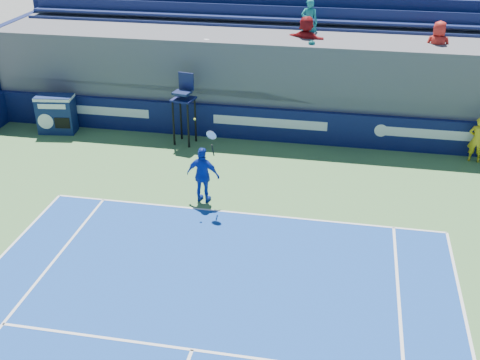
% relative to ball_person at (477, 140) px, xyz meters
% --- Properties ---
extents(ball_person, '(0.62, 0.46, 1.54)m').
position_rel_ball_person_xyz_m(ball_person, '(0.00, 0.00, 0.00)').
color(ball_person, yellow).
rests_on(ball_person, apron).
extents(back_hoarding, '(20.40, 0.21, 1.20)m').
position_rel_ball_person_xyz_m(back_hoarding, '(-6.83, 0.45, -0.18)').
color(back_hoarding, '#0C1344').
rests_on(back_hoarding, ground).
extents(match_clock, '(1.40, 0.89, 1.40)m').
position_rel_ball_person_xyz_m(match_clock, '(-14.53, -0.22, -0.04)').
color(match_clock, '#0F1F4F').
rests_on(match_clock, ground).
extents(umpire_chair, '(0.82, 0.82, 2.48)m').
position_rel_ball_person_xyz_m(umpire_chair, '(-9.70, -0.30, 0.75)').
color(umpire_chair, black).
rests_on(umpire_chair, ground).
extents(tennis_player, '(1.02, 0.55, 2.57)m').
position_rel_ball_person_xyz_m(tennis_player, '(-8.06, -4.28, 0.07)').
color(tennis_player, '#1635B4').
rests_on(tennis_player, apron).
extents(stadium_seating, '(21.00, 4.05, 4.53)m').
position_rel_ball_person_xyz_m(stadium_seating, '(-6.82, 2.49, 1.06)').
color(stadium_seating, '#58585D').
rests_on(stadium_seating, ground).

